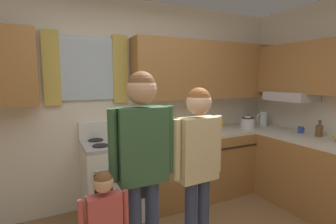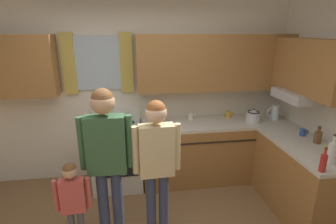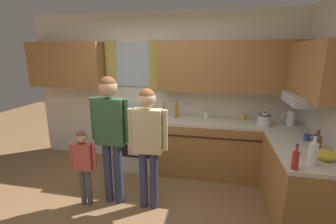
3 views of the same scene
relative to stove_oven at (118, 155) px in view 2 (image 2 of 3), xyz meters
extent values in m
cube|color=silver|center=(0.24, 0.36, 0.83)|extent=(4.60, 0.10, 2.60)
cube|color=silver|center=(-0.20, 0.29, 1.26)|extent=(0.59, 0.03, 0.73)
cube|color=gold|center=(-0.59, 0.28, 1.26)|extent=(0.18, 0.04, 0.83)
cube|color=gold|center=(0.18, 0.28, 1.26)|extent=(0.18, 0.04, 0.83)
cube|color=#9E6B38|center=(-1.39, 0.15, 1.26)|extent=(1.34, 0.32, 0.78)
cube|color=#9E6B38|center=(1.42, 0.15, 1.26)|extent=(2.22, 0.32, 0.78)
cube|color=#9E6B38|center=(2.38, -0.50, 1.28)|extent=(0.32, 1.32, 0.65)
cube|color=#B7B7BC|center=(2.32, -0.49, 0.91)|extent=(0.40, 0.60, 0.12)
cube|color=#9E6B38|center=(1.45, 0.00, -0.04)|extent=(2.18, 0.62, 0.86)
cube|color=beige|center=(1.45, 0.00, 0.41)|extent=(2.18, 0.62, 0.04)
cube|color=#9E6B38|center=(2.23, -0.93, -0.04)|extent=(0.62, 1.23, 0.86)
cube|color=beige|center=(2.23, -0.93, 0.41)|extent=(0.62, 1.23, 0.04)
cube|color=#2D2319|center=(1.45, -0.32, 0.25)|extent=(2.06, 0.01, 0.02)
cube|color=silver|center=(0.00, 0.00, -0.04)|extent=(0.68, 0.62, 0.86)
cube|color=black|center=(0.00, -0.32, 0.01)|extent=(0.56, 0.01, 0.36)
cylinder|color=#ADADB2|center=(0.00, -0.34, 0.23)|extent=(0.56, 0.02, 0.02)
cube|color=#ADADB2|center=(0.00, 0.00, 0.41)|extent=(0.68, 0.62, 0.04)
cube|color=silver|center=(0.00, 0.27, 0.53)|extent=(0.68, 0.08, 0.20)
cylinder|color=black|center=(-0.17, -0.14, 0.44)|extent=(0.17, 0.17, 0.01)
cylinder|color=black|center=(0.17, -0.14, 0.44)|extent=(0.17, 0.17, 0.01)
cylinder|color=black|center=(-0.17, 0.13, 0.44)|extent=(0.17, 0.17, 0.01)
cylinder|color=black|center=(0.17, 0.13, 0.44)|extent=(0.17, 0.17, 0.01)
cube|color=silver|center=(0.00, -0.35, 0.05)|extent=(0.20, 0.02, 0.34)
cylinder|color=red|center=(1.98, -1.48, 0.52)|extent=(0.06, 0.06, 0.17)
cylinder|color=red|center=(1.98, -1.48, 0.63)|extent=(0.02, 0.02, 0.06)
cylinder|color=#3F382D|center=(1.98, -1.48, 0.67)|extent=(0.03, 0.03, 0.02)
cylinder|color=#B27223|center=(0.61, 0.04, 0.53)|extent=(0.06, 0.06, 0.20)
cylinder|color=#B27223|center=(0.61, 0.04, 0.67)|extent=(0.02, 0.02, 0.07)
cylinder|color=#3F382D|center=(0.61, 0.04, 0.71)|extent=(0.03, 0.03, 0.02)
cylinder|color=white|center=(2.16, -1.36, 0.54)|extent=(0.08, 0.08, 0.22)
cylinder|color=white|center=(2.16, -1.36, 0.69)|extent=(0.03, 0.03, 0.08)
cylinder|color=#3F382D|center=(2.16, -1.36, 0.74)|extent=(0.03, 0.03, 0.02)
cylinder|color=brown|center=(2.37, -0.89, 0.50)|extent=(0.08, 0.08, 0.14)
cylinder|color=brown|center=(2.37, -0.89, 0.60)|extent=(0.03, 0.03, 0.05)
cylinder|color=#3F382D|center=(2.37, -0.89, 0.63)|extent=(0.04, 0.04, 0.02)
cylinder|color=white|center=(1.09, 0.17, 0.48)|extent=(0.08, 0.08, 0.09)
torus|color=white|center=(1.14, 0.17, 0.48)|extent=(0.07, 0.01, 0.07)
cylinder|color=gold|center=(1.68, 0.17, 0.48)|extent=(0.08, 0.08, 0.09)
torus|color=gold|center=(1.73, 0.17, 0.48)|extent=(0.06, 0.01, 0.06)
cylinder|color=#2D479E|center=(2.35, -0.66, 0.48)|extent=(0.07, 0.07, 0.08)
torus|color=#2D479E|center=(2.39, -0.66, 0.48)|extent=(0.06, 0.01, 0.06)
cylinder|color=silver|center=(1.95, -0.10, 0.50)|extent=(0.20, 0.20, 0.14)
cone|color=silver|center=(1.95, -0.10, 0.60)|extent=(0.18, 0.18, 0.05)
sphere|color=black|center=(1.95, -0.10, 0.63)|extent=(0.02, 0.02, 0.02)
cone|color=silver|center=(2.08, -0.10, 0.53)|extent=(0.09, 0.04, 0.07)
torus|color=black|center=(1.95, -0.10, 0.59)|extent=(0.17, 0.17, 0.02)
cylinder|color=silver|center=(2.33, -0.04, 0.54)|extent=(0.11, 0.11, 0.22)
torus|color=silver|center=(2.26, -0.04, 0.55)|extent=(0.14, 0.02, 0.14)
cylinder|color=gold|center=(2.34, -1.20, 0.45)|extent=(0.12, 0.12, 0.03)
ellipsoid|color=gold|center=(2.34, -1.20, 0.48)|extent=(0.21, 0.21, 0.10)
cylinder|color=#2D3856|center=(0.04, -1.06, -0.06)|extent=(0.11, 0.11, 0.82)
cylinder|color=#2D3856|center=(-0.10, -1.06, -0.06)|extent=(0.11, 0.11, 0.82)
cube|color=#335938|center=(-0.03, -1.06, 0.65)|extent=(0.38, 0.17, 0.58)
cylinder|color=#335938|center=(0.19, -1.07, 0.67)|extent=(0.07, 0.07, 0.54)
cylinder|color=#335938|center=(-0.26, -1.06, 0.67)|extent=(0.07, 0.07, 0.54)
sphere|color=tan|center=(-0.03, -1.06, 1.07)|extent=(0.23, 0.23, 0.23)
sphere|color=brown|center=(-0.03, -1.06, 1.10)|extent=(0.21, 0.21, 0.21)
cylinder|color=#2D3856|center=(0.52, -1.08, -0.09)|extent=(0.10, 0.10, 0.76)
cylinder|color=#2D3856|center=(0.39, -1.09, -0.09)|extent=(0.10, 0.10, 0.76)
cube|color=#D1BC8C|center=(0.46, -1.08, 0.56)|extent=(0.36, 0.17, 0.54)
cylinder|color=#D1BC8C|center=(0.66, -1.07, 0.58)|extent=(0.07, 0.07, 0.50)
cylinder|color=#D1BC8C|center=(0.25, -1.10, 0.58)|extent=(0.07, 0.07, 0.50)
sphere|color=beige|center=(0.46, -1.08, 0.96)|extent=(0.21, 0.21, 0.21)
sphere|color=brown|center=(0.46, -1.08, 0.98)|extent=(0.19, 0.19, 0.19)
cube|color=#BF4C47|center=(-0.36, -1.20, 0.20)|extent=(0.23, 0.11, 0.35)
cylinder|color=#BF4C47|center=(-0.21, -1.19, 0.22)|extent=(0.04, 0.04, 0.32)
cylinder|color=#BF4C47|center=(-0.51, -1.21, 0.22)|extent=(0.04, 0.04, 0.32)
sphere|color=tan|center=(-0.36, -1.20, 0.47)|extent=(0.14, 0.14, 0.14)
sphere|color=brown|center=(-0.36, -1.20, 0.48)|extent=(0.13, 0.13, 0.13)
camera|label=1|loc=(-0.68, -2.81, 1.15)|focal=26.86mm
camera|label=2|loc=(0.23, -3.40, 1.70)|focal=27.64mm
camera|label=3|loc=(1.24, -3.66, 1.48)|focal=25.31mm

